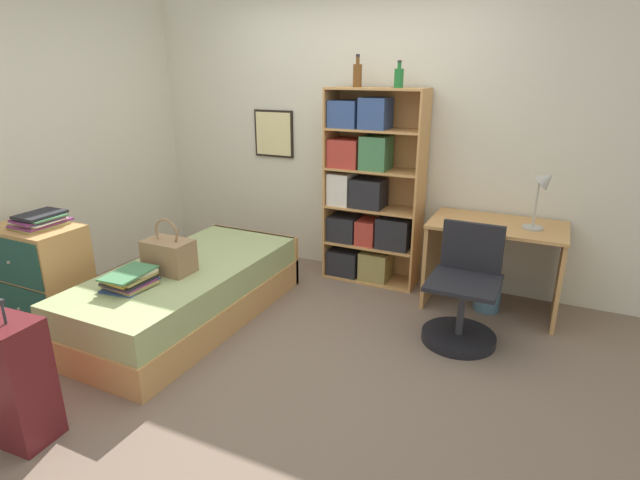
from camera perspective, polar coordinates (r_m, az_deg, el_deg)
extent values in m
plane|color=#756051|center=(3.71, -5.40, -11.29)|extent=(14.00, 14.00, 0.00)
cube|color=beige|center=(4.67, 4.33, 11.98)|extent=(10.00, 0.06, 2.60)
cube|color=black|center=(5.01, -5.30, 12.00)|extent=(0.42, 0.02, 0.45)
cube|color=beige|center=(5.00, -5.37, 11.98)|extent=(0.38, 0.01, 0.41)
cube|color=beige|center=(4.75, -29.32, 9.79)|extent=(0.06, 10.00, 2.60)
cube|color=tan|center=(4.06, -14.76, -7.22)|extent=(0.91, 1.94, 0.23)
cube|color=#9EAD70|center=(3.97, -15.03, -4.32)|extent=(0.88, 1.91, 0.21)
cube|color=tan|center=(4.71, -7.49, -1.57)|extent=(0.91, 0.04, 0.45)
cube|color=#93704C|center=(3.81, -16.88, -1.77)|extent=(0.35, 0.22, 0.24)
torus|color=#93704C|center=(3.76, -17.15, 0.83)|extent=(0.21, 0.02, 0.21)
cube|color=#334C84|center=(3.69, -20.87, -4.84)|extent=(0.31, 0.38, 0.01)
cube|color=#99894C|center=(3.67, -20.86, -4.72)|extent=(0.31, 0.28, 0.02)
cube|color=#7A336B|center=(3.65, -20.83, -4.61)|extent=(0.25, 0.27, 0.01)
cube|color=#232328|center=(3.67, -20.97, -4.30)|extent=(0.27, 0.30, 0.02)
cube|color=gold|center=(3.67, -21.08, -4.07)|extent=(0.26, 0.30, 0.01)
cube|color=#99894C|center=(3.64, -20.78, -3.94)|extent=(0.23, 0.28, 0.02)
cube|color=beige|center=(3.64, -20.93, -3.71)|extent=(0.24, 0.34, 0.01)
cube|color=#427A4C|center=(3.63, -21.04, -3.56)|extent=(0.25, 0.37, 0.01)
cylinder|color=#2D2D33|center=(2.88, -32.44, -7.02)|extent=(0.01, 0.01, 0.12)
cube|color=tan|center=(4.33, -29.13, -3.50)|extent=(0.66, 0.42, 0.77)
cube|color=#1E4C42|center=(4.29, -31.05, -6.70)|extent=(0.62, 0.01, 0.34)
sphere|color=#B2A893|center=(4.29, -31.18, -6.75)|extent=(0.02, 0.02, 0.02)
cube|color=#1E4C42|center=(4.17, -31.89, -2.14)|extent=(0.62, 0.01, 0.34)
sphere|color=#B2A893|center=(4.16, -32.02, -2.19)|extent=(0.02, 0.02, 0.02)
cube|color=#99894C|center=(4.19, -29.47, 1.46)|extent=(0.31, 0.34, 0.02)
cube|color=#7A336B|center=(4.19, -29.27, 1.75)|extent=(0.26, 0.36, 0.02)
cube|color=#99894C|center=(4.19, -29.48, 1.91)|extent=(0.28, 0.31, 0.01)
cube|color=silver|center=(4.17, -29.46, 1.98)|extent=(0.30, 0.29, 0.01)
cube|color=#7A336B|center=(4.16, -29.59, 2.11)|extent=(0.28, 0.32, 0.02)
cube|color=#427A4C|center=(4.17, -29.36, 2.36)|extent=(0.29, 0.27, 0.01)
cube|color=#232328|center=(4.16, -29.36, 2.57)|extent=(0.24, 0.31, 0.02)
cube|color=tan|center=(4.60, 1.28, 6.37)|extent=(0.02, 0.34, 1.72)
cube|color=tan|center=(4.34, 11.40, 5.20)|extent=(0.02, 0.34, 1.72)
cube|color=tan|center=(4.61, 6.90, 6.24)|extent=(0.85, 0.01, 1.72)
cube|color=tan|center=(4.72, 5.83, -4.28)|extent=(0.81, 0.34, 0.02)
cube|color=tan|center=(4.60, 5.97, -0.45)|extent=(0.81, 0.34, 0.02)
cube|color=tan|center=(4.49, 6.11, 3.69)|extent=(0.81, 0.34, 0.02)
cube|color=tan|center=(4.42, 6.27, 7.99)|extent=(0.81, 0.34, 0.02)
cube|color=tan|center=(4.37, 6.43, 12.43)|extent=(0.81, 0.34, 0.02)
cube|color=tan|center=(4.34, 6.60, 16.82)|extent=(0.81, 0.34, 0.02)
cube|color=#232328|center=(4.74, 2.92, -2.44)|extent=(0.29, 0.26, 0.23)
cube|color=#99894C|center=(4.63, 6.38, -2.86)|extent=(0.26, 0.26, 0.26)
cube|color=#232328|center=(4.63, 2.83, 1.41)|extent=(0.26, 0.26, 0.23)
cube|color=#B2382D|center=(4.55, 5.54, 0.98)|extent=(0.18, 0.26, 0.22)
cube|color=#232328|center=(4.47, 8.53, 0.87)|extent=(0.29, 0.26, 0.28)
cube|color=silver|center=(4.55, 2.55, 5.94)|extent=(0.20, 0.26, 0.29)
cube|color=#232328|center=(4.46, 5.59, 5.39)|extent=(0.28, 0.26, 0.25)
cube|color=#B2382D|center=(4.47, 3.06, 9.92)|extent=(0.27, 0.26, 0.24)
cube|color=#427A4C|center=(4.37, 6.44, 9.90)|extent=(0.23, 0.26, 0.29)
cube|color=#334C84|center=(4.43, 3.01, 14.20)|extent=(0.25, 0.26, 0.23)
cube|color=#334C84|center=(4.34, 6.39, 14.20)|extent=(0.23, 0.26, 0.26)
cylinder|color=brown|center=(4.38, 4.30, 18.22)|extent=(0.07, 0.07, 0.18)
cylinder|color=brown|center=(4.38, 4.34, 19.78)|extent=(0.03, 0.03, 0.06)
cylinder|color=#232328|center=(4.38, 4.35, 20.29)|extent=(0.03, 0.03, 0.02)
cylinder|color=#1E6B2D|center=(4.26, 9.00, 17.79)|extent=(0.08, 0.08, 0.15)
cylinder|color=#1E6B2D|center=(4.26, 9.07, 19.09)|extent=(0.03, 0.03, 0.05)
cylinder|color=#232328|center=(4.26, 9.09, 19.51)|extent=(0.03, 0.03, 0.02)
cube|color=tan|center=(4.14, 19.65, 1.62)|extent=(1.02, 0.61, 0.02)
cube|color=tan|center=(4.33, 12.68, -2.04)|extent=(0.03, 0.57, 0.69)
cube|color=tan|center=(4.24, 25.68, -3.94)|extent=(0.03, 0.57, 0.69)
cylinder|color=#ADA89E|center=(4.10, 23.12, 1.30)|extent=(0.15, 0.15, 0.02)
cylinder|color=#ADA89E|center=(4.05, 23.45, 3.75)|extent=(0.02, 0.02, 0.35)
cone|color=#ADA89E|center=(4.01, 24.47, 6.38)|extent=(0.16, 0.13, 0.16)
cylinder|color=black|center=(3.80, 15.52, -10.65)|extent=(0.52, 0.52, 0.06)
cylinder|color=#333338|center=(3.71, 15.77, -8.07)|extent=(0.05, 0.05, 0.44)
cube|color=black|center=(3.61, 16.11, -4.73)|extent=(0.48, 0.48, 0.03)
cube|color=black|center=(3.75, 17.01, -0.76)|extent=(0.43, 0.04, 0.36)
cylinder|color=slate|center=(4.28, 18.59, -5.98)|extent=(0.21, 0.21, 0.26)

